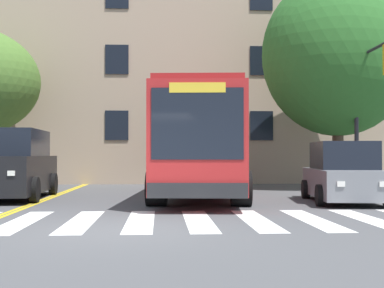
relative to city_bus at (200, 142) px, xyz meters
name	(u,v)px	position (x,y,z in m)	size (l,w,h in m)	color
ground_plane	(118,231)	(-2.03, -7.97, -1.84)	(120.00, 120.00, 0.00)	#4C4C4F
crosswalk	(111,221)	(-2.32, -6.53, -1.84)	(16.74, 4.09, 0.01)	white
lane_line_yellow_inner	(84,184)	(-5.03, 7.47, -1.84)	(0.12, 36.00, 0.01)	gold
lane_line_yellow_outer	(87,184)	(-4.87, 7.47, -1.84)	(0.12, 36.00, 0.01)	gold
city_bus	(200,142)	(0.00, 0.00, 0.00)	(3.39, 11.08, 3.39)	#B22323
car_black_near_lane	(12,166)	(-6.10, -0.55, -0.79)	(2.45, 5.26, 2.21)	black
car_grey_far_lane	(343,174)	(4.11, -2.34, -1.02)	(2.37, 4.35, 1.79)	slate
car_teal_behind_bus	(203,160)	(0.72, 9.28, -0.73)	(2.26, 4.72, 2.36)	#236B70
traffic_light_near_corner	(369,90)	(6.11, 0.77, 1.87)	(0.34, 3.33, 5.56)	#28282D
street_tree_curbside_large	(337,55)	(5.91, 3.69, 3.67)	(6.72, 6.24, 8.88)	#4C3D2D
building_facade	(122,76)	(-3.49, 10.64, 3.76)	(34.60, 6.47, 11.19)	tan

